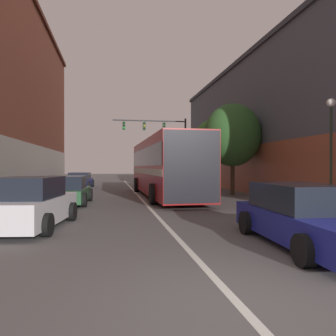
{
  "coord_description": "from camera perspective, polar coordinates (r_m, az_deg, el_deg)",
  "views": [
    {
      "loc": [
        -1.62,
        -3.98,
        1.78
      ],
      "look_at": [
        1.51,
        14.13,
        1.71
      ],
      "focal_mm": 35.0,
      "sensor_mm": 36.0,
      "label": 1
    }
  ],
  "objects": [
    {
      "name": "street_tree_far",
      "position": [
        25.82,
        7.76,
        4.82
      ],
      "size": [
        2.89,
        2.6,
        5.45
      ],
      "color": "#4C3823",
      "rests_on": "ground_plane"
    },
    {
      "name": "parked_car_left_far",
      "position": [
        16.31,
        -17.33,
        -3.81
      ],
      "size": [
        2.29,
        4.22,
        1.34
      ],
      "rotation": [
        0.0,
        0.0,
        1.53
      ],
      "color": "#285633",
      "rests_on": "ground_plane"
    },
    {
      "name": "traffic_signal_gantry",
      "position": [
        32.17,
        -1.04,
        5.7
      ],
      "size": [
        7.21,
        0.36,
        6.56
      ],
      "color": "#333338",
      "rests_on": "ground_plane"
    },
    {
      "name": "bus",
      "position": [
        19.55,
        -0.72,
        0.5
      ],
      "size": [
        2.98,
        12.91,
        3.34
      ],
      "rotation": [
        0.0,
        0.0,
        1.59
      ],
      "color": "maroon",
      "rests_on": "ground_plane"
    },
    {
      "name": "street_tree_near",
      "position": [
        21.01,
        11.18,
        5.63
      ],
      "size": [
        3.57,
        3.22,
        5.74
      ],
      "color": "#3D2D1E",
      "rests_on": "ground_plane"
    },
    {
      "name": "parked_car_left_mid",
      "position": [
        10.32,
        -22.79,
        -5.83
      ],
      "size": [
        2.31,
        4.21,
        1.49
      ],
      "rotation": [
        0.0,
        0.0,
        1.44
      ],
      "color": "silver",
      "rests_on": "ground_plane"
    },
    {
      "name": "lane_center_line",
      "position": [
        19.96,
        -5.15,
        -4.89
      ],
      "size": [
        0.14,
        43.69,
        0.01
      ],
      "color": "silver",
      "rests_on": "ground_plane"
    },
    {
      "name": "building_right_storefront",
      "position": [
        25.69,
        19.46,
        7.2
      ],
      "size": [
        7.05,
        29.88,
        9.6
      ],
      "color": "#4C515B",
      "rests_on": "ground_plane"
    },
    {
      "name": "street_lamp",
      "position": [
        14.13,
        26.52,
        3.77
      ],
      "size": [
        0.33,
        0.33,
        4.42
      ],
      "color": "#233323",
      "rests_on": "ground_plane"
    },
    {
      "name": "hatchback_foreground",
      "position": [
        8.1,
        22.53,
        -7.83
      ],
      "size": [
        2.09,
        4.71,
        1.39
      ],
      "rotation": [
        0.0,
        0.0,
        1.52
      ],
      "color": "navy",
      "rests_on": "ground_plane"
    },
    {
      "name": "parked_car_left_near",
      "position": [
        28.56,
        -15.06,
        -2.12
      ],
      "size": [
        2.15,
        4.5,
        1.3
      ],
      "rotation": [
        0.0,
        0.0,
        1.52
      ],
      "color": "navy",
      "rests_on": "ground_plane"
    },
    {
      "name": "ground_plane",
      "position": [
        4.65,
        12.34,
        -22.34
      ],
      "size": [
        160.0,
        160.0,
        0.0
      ],
      "primitive_type": "plane",
      "color": "#565454"
    }
  ]
}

